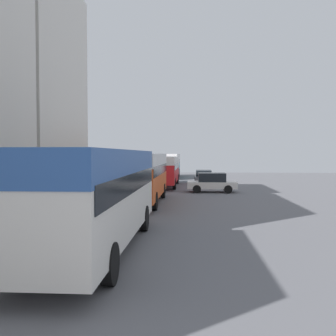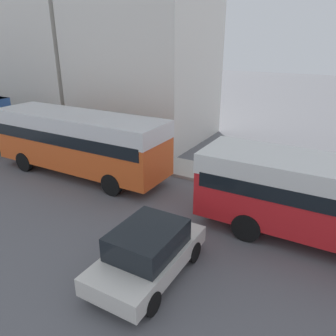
{
  "view_description": "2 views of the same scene",
  "coord_description": "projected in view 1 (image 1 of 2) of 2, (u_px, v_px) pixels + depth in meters",
  "views": [
    {
      "loc": [
        1.15,
        -1.9,
        3.04
      ],
      "look_at": [
        -0.83,
        28.0,
        1.92
      ],
      "focal_mm": 40.0,
      "sensor_mm": 36.0,
      "label": 1
    },
    {
      "loc": [
        9.14,
        32.32,
        6.44
      ],
      "look_at": [
        -0.22,
        26.97,
        2.14
      ],
      "focal_mm": 35.0,
      "sensor_mm": 36.0,
      "label": 2
    }
  ],
  "objects": [
    {
      "name": "pedestrian_near_curb",
      "position": [
        132.0,
        176.0,
        34.12
      ],
      "size": [
        0.32,
        0.32,
        1.75
      ],
      "color": "#232838",
      "rests_on": "sidewalk"
    },
    {
      "name": "bus_third_in_line",
      "position": [
        164.0,
        167.0,
        35.12
      ],
      "size": [
        2.57,
        10.35,
        2.81
      ],
      "color": "red",
      "rests_on": "ground_plane"
    },
    {
      "name": "car_crossing",
      "position": [
        212.0,
        182.0,
        29.77
      ],
      "size": [
        3.89,
        1.94,
        1.54
      ],
      "rotation": [
        0.0,
        0.0,
        -1.57
      ],
      "color": "silver",
      "rests_on": "ground_plane"
    },
    {
      "name": "bus_rear",
      "position": [
        169.0,
        162.0,
        48.12
      ],
      "size": [
        2.5,
        9.52,
        3.06
      ],
      "color": "teal",
      "rests_on": "ground_plane"
    },
    {
      "name": "bus_following",
      "position": [
        141.0,
        171.0,
        23.0
      ],
      "size": [
        2.58,
        9.24,
        3.06
      ],
      "color": "#EA5B23",
      "rests_on": "ground_plane"
    },
    {
      "name": "bus_lead",
      "position": [
        96.0,
        186.0,
        11.72
      ],
      "size": [
        2.51,
        9.95,
        3.16
      ],
      "color": "silver",
      "rests_on": "ground_plane"
    },
    {
      "name": "building_far_terrace",
      "position": [
        11.0,
        93.0,
        22.24
      ],
      "size": [
        6.93,
        8.24,
        13.38
      ],
      "color": "silver",
      "rests_on": "ground_plane"
    },
    {
      "name": "car_far_curb",
      "position": [
        203.0,
        176.0,
        38.95
      ],
      "size": [
        1.85,
        4.44,
        1.38
      ],
      "color": "slate",
      "rests_on": "ground_plane"
    }
  ]
}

